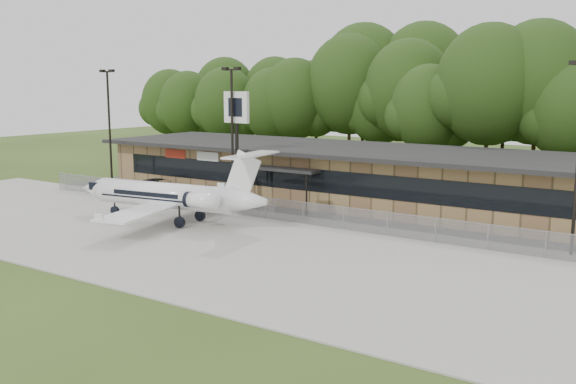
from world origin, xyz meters
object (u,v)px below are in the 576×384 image
Objects in this scene: business_jet at (173,197)px; pole_sign at (237,120)px; suv at (159,188)px; terminal at (343,174)px.

pole_sign is at bearing 78.56° from business_jet.
suv is at bearing 132.48° from business_jet.
business_jet is (-5.23, -13.41, -0.39)m from terminal.
pole_sign is (-4.82, -7.14, 4.35)m from terminal.
terminal is at bearing 61.04° from business_jet.
terminal is 2.75× the size of business_jet.
pole_sign is (8.36, -0.38, 5.79)m from suv.
suv is 10.18m from pole_sign.
pole_sign reaches higher than business_jet.
terminal is at bearing 60.66° from pole_sign.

